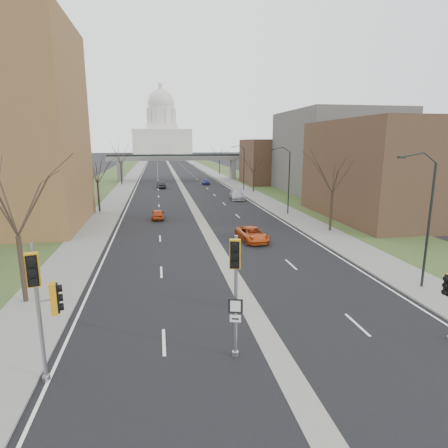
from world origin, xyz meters
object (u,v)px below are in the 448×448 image
object	(u,v)px
signal_pole_median	(235,276)
car_right_far	(205,182)
signal_pole_left	(43,294)
car_right_mid	(237,195)
car_right_near	(252,234)
car_left_near	(158,214)
car_left_far	(161,185)

from	to	relation	value
signal_pole_median	car_right_far	world-z (taller)	signal_pole_median
signal_pole_left	signal_pole_median	xyz separation A→B (m)	(7.48, 0.28, 0.11)
car_right_mid	signal_pole_median	bearing A→B (deg)	-97.28
car_right_near	car_right_mid	bearing A→B (deg)	75.72
car_left_near	car_right_near	bearing A→B (deg)	126.28
signal_pole_median	car_right_mid	bearing A→B (deg)	94.29
signal_pole_left	car_left_near	xyz separation A→B (m)	(4.29, 32.24, -3.12)
signal_pole_median	car_left_far	distance (m)	64.62
car_right_near	car_right_mid	world-z (taller)	car_right_mid
signal_pole_median	car_right_mid	world-z (taller)	signal_pole_median
signal_pole_median	car_left_far	bearing A→B (deg)	108.52
car_right_near	car_left_near	bearing A→B (deg)	120.45
car_left_near	car_right_far	world-z (taller)	car_right_far
car_left_far	car_right_near	world-z (taller)	car_right_near
car_left_far	car_left_near	bearing A→B (deg)	80.88
signal_pole_median	car_left_far	world-z (taller)	signal_pole_median
car_right_near	car_right_far	bearing A→B (deg)	82.50
car_right_far	car_right_near	bearing A→B (deg)	-95.17
signal_pole_left	car_right_far	xyz separation A→B (m)	(15.04, 70.04, -3.12)
signal_pole_left	car_right_far	distance (m)	71.71
signal_pole_median	car_right_near	distance (m)	20.68
signal_pole_left	car_left_near	world-z (taller)	signal_pole_left
car_left_near	car_right_far	distance (m)	39.30
car_right_near	car_right_mid	xyz separation A→B (m)	(4.13, 26.55, 0.11)
car_left_far	car_right_far	distance (m)	11.28
car_left_far	car_right_far	xyz separation A→B (m)	(9.97, 5.27, -0.03)
signal_pole_median	car_left_far	xyz separation A→B (m)	(-2.42, 64.49, -3.20)
car_left_far	car_right_mid	xyz separation A→B (m)	(12.30, -18.34, 0.12)
car_left_far	car_right_mid	distance (m)	22.09
signal_pole_left	car_left_near	distance (m)	32.68
car_right_far	car_left_near	bearing A→B (deg)	-108.98
signal_pole_left	car_right_far	bearing A→B (deg)	64.27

